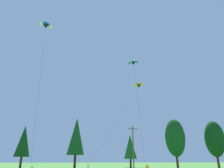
% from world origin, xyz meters
% --- Properties ---
extents(treeline_tree_c, '(3.89, 3.89, 10.42)m').
position_xyz_m(treeline_tree_c, '(-19.54, 49.71, 6.52)').
color(treeline_tree_c, '#472D19').
rests_on(treeline_tree_c, ground_plane).
extents(treeline_tree_d, '(4.26, 4.26, 12.08)m').
position_xyz_m(treeline_tree_d, '(-6.06, 47.36, 7.57)').
color(treeline_tree_d, '#472D19').
rests_on(treeline_tree_d, ground_plane).
extents(treeline_tree_e, '(3.49, 3.49, 8.59)m').
position_xyz_m(treeline_tree_e, '(8.22, 52.64, 5.38)').
color(treeline_tree_e, '#472D19').
rests_on(treeline_tree_e, ground_plane).
extents(treeline_tree_f, '(5.17, 5.17, 12.48)m').
position_xyz_m(treeline_tree_f, '(19.91, 49.59, 7.56)').
color(treeline_tree_f, '#472D19').
rests_on(treeline_tree_f, ground_plane).
extents(treeline_tree_g, '(5.06, 5.06, 12.09)m').
position_xyz_m(treeline_tree_g, '(30.84, 49.70, 7.32)').
color(treeline_tree_g, '#472D19').
rests_on(treeline_tree_g, ground_plane).
extents(utility_pole, '(2.20, 0.26, 9.13)m').
position_xyz_m(utility_pole, '(7.01, 40.06, 4.83)').
color(utility_pole, brown).
rests_on(utility_pole, ground_plane).
extents(parafoil_kite_high_blue_white, '(3.80, 8.85, 23.12)m').
position_xyz_m(parafoil_kite_high_blue_white, '(-9.84, 24.21, 23.71)').
color(parafoil_kite_high_blue_white, blue).
extents(parafoil_kite_mid_orange, '(11.96, 17.79, 18.25)m').
position_xyz_m(parafoil_kite_mid_orange, '(8.76, 39.84, 18.74)').
color(parafoil_kite_mid_orange, orange).
extents(parafoil_kite_far_teal, '(3.32, 17.89, 24.51)m').
position_xyz_m(parafoil_kite_far_teal, '(8.01, 41.54, 25.45)').
color(parafoil_kite_far_teal, teal).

